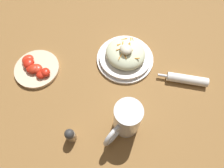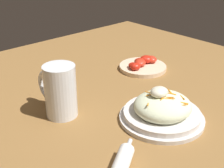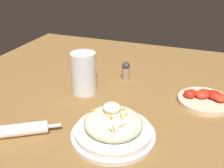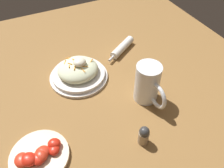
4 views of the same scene
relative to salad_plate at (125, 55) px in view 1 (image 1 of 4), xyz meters
name	(u,v)px [view 1 (image 1 of 4)]	position (x,y,z in m)	size (l,w,h in m)	color
ground_plane	(110,80)	(0.02, -0.11, -0.03)	(1.43, 1.43, 0.00)	olive
salad_plate	(125,55)	(0.00, 0.00, 0.00)	(0.23, 0.23, 0.10)	silver
beer_mug	(126,120)	(0.19, -0.21, 0.03)	(0.09, 0.15, 0.15)	white
napkin_roll	(187,79)	(0.24, 0.08, -0.01)	(0.17, 0.12, 0.04)	white
tomato_plate	(36,68)	(-0.23, -0.28, -0.02)	(0.18, 0.18, 0.04)	beige
salt_shaker	(70,135)	(0.08, -0.36, 0.00)	(0.03, 0.03, 0.07)	gray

